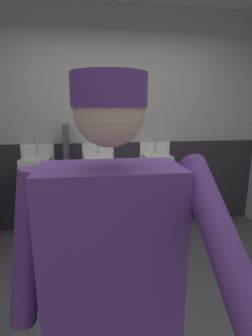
{
  "coord_description": "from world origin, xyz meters",
  "views": [
    {
      "loc": [
        -0.33,
        -1.58,
        1.58
      ],
      "look_at": [
        -0.14,
        -0.2,
        1.25
      ],
      "focal_mm": 26.88,
      "sensor_mm": 36.0,
      "label": 1
    }
  ],
  "objects_px": {
    "urinal_middle": "(99,173)",
    "urinal_right": "(156,171)",
    "person": "(112,280)",
    "urinal_left": "(38,175)"
  },
  "relations": [
    {
      "from": "urinal_middle",
      "to": "urinal_right",
      "type": "height_order",
      "value": "same"
    },
    {
      "from": "person",
      "to": "urinal_middle",
      "type": "bearing_deg",
      "value": 89.27
    },
    {
      "from": "urinal_left",
      "to": "person",
      "type": "relative_size",
      "value": 0.74
    },
    {
      "from": "urinal_middle",
      "to": "person",
      "type": "xyz_separation_m",
      "value": [
        -0.03,
        -2.33,
        0.21
      ]
    },
    {
      "from": "urinal_left",
      "to": "urinal_right",
      "type": "bearing_deg",
      "value": 0.0
    },
    {
      "from": "urinal_left",
      "to": "person",
      "type": "distance_m",
      "value": 2.45
    },
    {
      "from": "urinal_right",
      "to": "person",
      "type": "xyz_separation_m",
      "value": [
        -0.78,
        -2.33,
        0.21
      ]
    },
    {
      "from": "urinal_middle",
      "to": "person",
      "type": "height_order",
      "value": "person"
    },
    {
      "from": "urinal_right",
      "to": "person",
      "type": "relative_size",
      "value": 0.74
    },
    {
      "from": "urinal_left",
      "to": "urinal_middle",
      "type": "bearing_deg",
      "value": 0.0
    }
  ]
}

